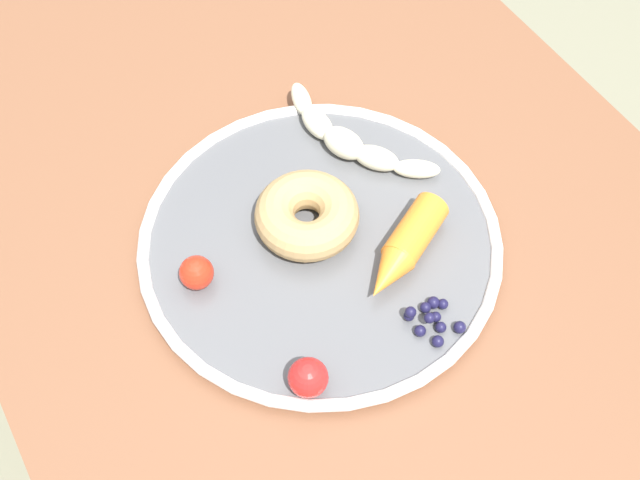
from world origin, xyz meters
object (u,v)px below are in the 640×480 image
(carrot_orange, at_px, (403,249))
(dining_table, at_px, (317,251))
(tomato_mid, at_px, (308,378))
(blueberry_pile, at_px, (432,319))
(donut, at_px, (307,215))
(tomato_near, at_px, (196,273))
(plate, at_px, (320,242))
(banana, at_px, (349,140))

(carrot_orange, bearing_deg, dining_table, 15.52)
(carrot_orange, bearing_deg, tomato_mid, 115.41)
(carrot_orange, bearing_deg, blueberry_pile, 168.23)
(donut, bearing_deg, tomato_near, 91.35)
(plate, xyz_separation_m, carrot_orange, (-0.06, -0.06, 0.02))
(carrot_orange, height_order, tomato_near, carrot_orange)
(blueberry_pile, height_order, tomato_near, tomato_near)
(banana, relative_size, carrot_orange, 1.54)
(dining_table, relative_size, donut, 12.34)
(blueberry_pile, bearing_deg, tomato_mid, 88.74)
(donut, distance_m, tomato_near, 0.12)
(carrot_orange, xyz_separation_m, donut, (0.08, 0.06, 0.00))
(donut, bearing_deg, plate, -171.72)
(donut, distance_m, blueberry_pile, 0.16)
(dining_table, xyz_separation_m, donut, (-0.03, 0.03, 0.13))
(banana, distance_m, carrot_orange, 0.15)
(tomato_near, relative_size, tomato_mid, 0.92)
(dining_table, xyz_separation_m, blueberry_pile, (-0.18, -0.02, 0.11))
(donut, xyz_separation_m, blueberry_pile, (-0.15, -0.04, -0.01))
(plate, bearing_deg, donut, 8.28)
(dining_table, relative_size, banana, 6.59)
(banana, bearing_deg, blueberry_pile, 168.52)
(dining_table, distance_m, blueberry_pile, 0.22)
(tomato_near, bearing_deg, blueberry_pile, -131.82)
(dining_table, xyz_separation_m, carrot_orange, (-0.11, -0.03, 0.13))
(plate, distance_m, tomato_mid, 0.16)
(blueberry_pile, bearing_deg, dining_table, 5.00)
(dining_table, height_order, tomato_near, tomato_near)
(banana, bearing_deg, plate, 135.21)
(blueberry_pile, bearing_deg, plate, 17.78)
(plate, height_order, donut, donut)
(dining_table, relative_size, carrot_orange, 10.15)
(donut, height_order, blueberry_pile, donut)
(carrot_orange, relative_size, donut, 1.22)
(plate, relative_size, blueberry_pile, 7.28)
(dining_table, height_order, tomato_mid, tomato_mid)
(plate, bearing_deg, tomato_near, 82.01)
(banana, height_order, blueberry_pile, banana)
(banana, relative_size, tomato_near, 5.84)
(banana, height_order, donut, donut)
(tomato_near, bearing_deg, banana, -71.70)
(banana, xyz_separation_m, blueberry_pile, (-0.22, 0.04, -0.01))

